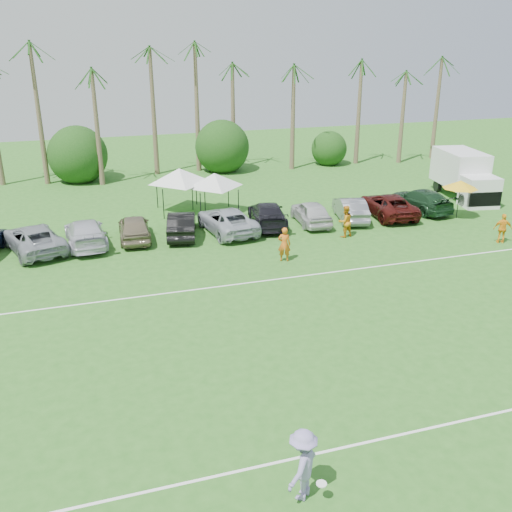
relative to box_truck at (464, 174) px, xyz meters
name	(u,v)px	position (x,y,z in m)	size (l,w,h in m)	color
ground	(372,500)	(-20.40, -24.15, -1.75)	(120.00, 120.00, 0.00)	#2B651E
field_lines	(269,347)	(-20.40, -16.15, -1.75)	(80.00, 12.10, 0.01)	white
palm_tree_3	(38,50)	(-28.40, 13.85, 8.31)	(2.40, 2.40, 11.90)	brown
palm_tree_4	(97,85)	(-24.40, 13.85, 5.73)	(2.40, 2.40, 8.90)	brown
palm_tree_5	(148,72)	(-20.40, 13.85, 6.60)	(2.40, 2.40, 9.90)	brown
palm_tree_6	(197,60)	(-16.40, 13.85, 7.46)	(2.40, 2.40, 10.90)	brown
palm_tree_7	(244,49)	(-12.40, 13.85, 8.31)	(2.40, 2.40, 11.90)	brown
palm_tree_8	(300,80)	(-7.40, 13.85, 5.73)	(2.40, 2.40, 8.90)	brown
palm_tree_9	(353,69)	(-2.40, 13.85, 6.60)	(2.40, 2.40, 9.90)	brown
palm_tree_10	(403,58)	(2.60, 13.85, 7.46)	(2.40, 2.40, 10.90)	brown
palm_tree_11	(442,48)	(6.60, 13.85, 8.31)	(2.40, 2.40, 11.90)	brown
bush_tree_1	(78,157)	(-26.40, 14.85, 0.05)	(4.00, 4.00, 4.00)	brown
bush_tree_2	(220,149)	(-14.40, 14.85, 0.05)	(4.00, 4.00, 4.00)	brown
bush_tree_3	(324,143)	(-4.40, 14.85, 0.05)	(4.00, 4.00, 4.00)	brown
sideline_player_a	(284,244)	(-16.77, -7.94, -0.83)	(0.67, 0.44, 1.83)	#D66217
sideline_player_b	(345,221)	(-12.04, -5.37, -0.82)	(0.91, 0.71, 1.87)	orange
sideline_player_c	(503,229)	(-4.03, -9.06, -0.90)	(1.00, 0.42, 1.71)	orange
box_truck	(464,174)	(0.00, 0.00, 0.00)	(3.43, 6.66, 3.28)	silver
canopy_tent_left	(179,168)	(-20.20, 2.75, 1.17)	(4.21, 4.21, 3.41)	black
canopy_tent_right	(214,173)	(-18.11, 1.61, 0.95)	(3.89, 3.89, 3.15)	black
market_umbrella	(461,185)	(-3.51, -4.23, 0.48)	(2.23, 2.23, 2.48)	black
frisbee_player	(303,465)	(-22.04, -23.49, -0.76)	(1.44, 1.41, 1.98)	#9185BD
parked_car_2	(34,239)	(-29.24, -2.48, -1.02)	(2.44, 5.29, 1.47)	#94999F
parked_car_3	(85,233)	(-26.52, -2.29, -1.02)	(2.06, 5.06, 1.47)	silver
parked_car_4	(134,228)	(-23.81, -2.19, -1.02)	(1.73, 4.31, 1.47)	#7D7055
parked_car_5	(182,224)	(-21.10, -2.38, -1.02)	(1.55, 4.46, 1.47)	black
parked_car_6	(227,220)	(-18.38, -2.48, -1.02)	(2.44, 5.29, 1.47)	#ABB1BA
parked_car_7	(267,214)	(-15.67, -1.98, -1.02)	(2.06, 5.06, 1.47)	black
parked_car_8	(311,212)	(-12.95, -2.45, -1.02)	(1.73, 4.31, 1.47)	silver
parked_car_9	(350,209)	(-10.24, -2.45, -1.02)	(1.55, 4.46, 1.47)	slate
parked_car_10	(388,205)	(-7.52, -2.42, -1.02)	(2.44, 5.29, 1.47)	#45110E
parked_car_11	(420,200)	(-4.81, -1.98, -1.02)	(2.06, 5.06, 1.47)	#18381E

